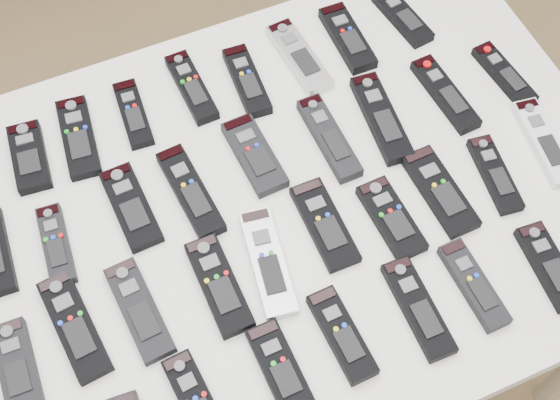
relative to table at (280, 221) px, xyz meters
name	(u,v)px	position (x,y,z in m)	size (l,w,h in m)	color
ground	(265,320)	(0.00, 0.09, -0.72)	(4.00, 4.00, 0.00)	olive
table	(280,221)	(0.00, 0.00, 0.00)	(1.25, 0.88, 0.78)	white
remote_1	(29,157)	(-0.38, 0.27, 0.07)	(0.06, 0.14, 0.02)	black
remote_2	(79,138)	(-0.29, 0.28, 0.07)	(0.06, 0.17, 0.02)	black
remote_3	(133,114)	(-0.18, 0.29, 0.07)	(0.04, 0.15, 0.02)	black
remote_4	(192,87)	(-0.05, 0.30, 0.07)	(0.05, 0.17, 0.02)	black
remote_5	(247,81)	(0.05, 0.27, 0.07)	(0.05, 0.16, 0.02)	black
remote_6	(299,57)	(0.17, 0.29, 0.07)	(0.05, 0.18, 0.02)	#B7B7BC
remote_7	(347,38)	(0.28, 0.29, 0.07)	(0.05, 0.17, 0.02)	black
remote_8	(402,17)	(0.40, 0.30, 0.07)	(0.05, 0.15, 0.02)	black
remote_10	(56,245)	(-0.38, 0.08, 0.07)	(0.04, 0.15, 0.02)	black
remote_11	(131,207)	(-0.24, 0.10, 0.07)	(0.06, 0.17, 0.02)	black
remote_12	(191,192)	(-0.14, 0.08, 0.07)	(0.05, 0.19, 0.02)	black
remote_13	(254,155)	(0.00, 0.11, 0.07)	(0.06, 0.17, 0.02)	black
remote_14	(329,138)	(0.14, 0.09, 0.07)	(0.05, 0.19, 0.02)	black
remote_15	(381,118)	(0.25, 0.09, 0.07)	(0.05, 0.20, 0.02)	black
remote_16	(445,94)	(0.39, 0.09, 0.07)	(0.05, 0.18, 0.02)	black
remote_17	(504,75)	(0.51, 0.09, 0.07)	(0.04, 0.16, 0.02)	black
remote_18	(17,368)	(-0.50, -0.11, 0.07)	(0.05, 0.15, 0.02)	black
remote_19	(75,326)	(-0.40, -0.08, 0.07)	(0.06, 0.19, 0.02)	black
remote_20	(139,310)	(-0.29, -0.09, 0.07)	(0.06, 0.18, 0.02)	black
remote_21	(219,285)	(-0.16, -0.10, 0.07)	(0.06, 0.18, 0.02)	black
remote_22	(268,263)	(-0.07, -0.10, 0.07)	(0.05, 0.20, 0.02)	#B7B7BC
remote_23	(325,224)	(0.05, -0.07, 0.07)	(0.06, 0.17, 0.02)	black
remote_24	(391,218)	(0.16, -0.11, 0.07)	(0.06, 0.16, 0.02)	black
remote_25	(440,191)	(0.27, -0.09, 0.07)	(0.06, 0.18, 0.02)	black
remote_26	(495,174)	(0.38, -0.10, 0.07)	(0.04, 0.16, 0.02)	black
remote_27	(544,142)	(0.50, -0.08, 0.07)	(0.05, 0.19, 0.02)	silver
remote_31	(280,369)	(-0.12, -0.28, 0.07)	(0.05, 0.15, 0.02)	black
remote_32	(342,335)	(-0.01, -0.26, 0.07)	(0.05, 0.16, 0.02)	black
remote_33	(418,308)	(0.13, -0.27, 0.07)	(0.05, 0.18, 0.02)	black
remote_34	(474,285)	(0.23, -0.27, 0.07)	(0.04, 0.16, 0.02)	black
remote_35	(549,266)	(0.37, -0.29, 0.07)	(0.05, 0.16, 0.02)	black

